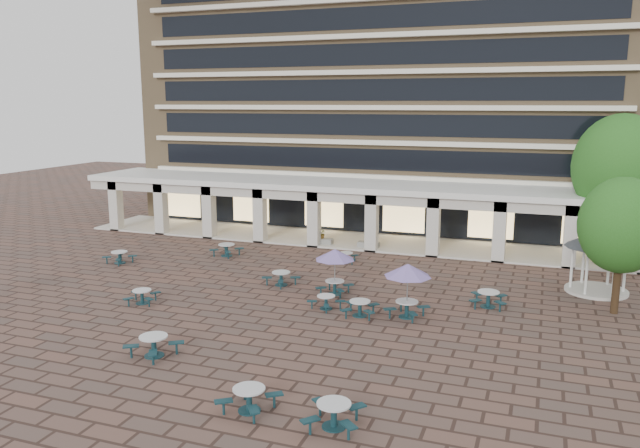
% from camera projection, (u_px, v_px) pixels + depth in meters
% --- Properties ---
extents(ground, '(120.00, 120.00, 0.00)m').
position_uv_depth(ground, '(269.00, 300.00, 32.31)').
color(ground, brown).
rests_on(ground, ground).
extents(apartment_building, '(40.00, 15.50, 25.20)m').
position_uv_depth(apartment_building, '(390.00, 72.00, 53.37)').
color(apartment_building, '#927752').
rests_on(apartment_building, ground).
extents(retail_arcade, '(42.00, 6.60, 4.40)m').
position_uv_depth(retail_arcade, '(353.00, 201.00, 45.38)').
color(retail_arcade, white).
rests_on(retail_arcade, ground).
extents(picnic_table_0, '(1.88, 1.88, 0.71)m').
position_uv_depth(picnic_table_0, '(142.00, 295.00, 31.75)').
color(picnic_table_0, '#14363C').
rests_on(picnic_table_0, ground).
extents(picnic_table_1, '(2.21, 2.21, 0.86)m').
position_uv_depth(picnic_table_1, '(154.00, 344.00, 25.14)').
color(picnic_table_1, '#14363C').
rests_on(picnic_table_1, ground).
extents(picnic_table_2, '(1.98, 1.98, 0.83)m').
position_uv_depth(picnic_table_2, '(334.00, 413.00, 19.63)').
color(picnic_table_2, '#14363C').
rests_on(picnic_table_2, ground).
extents(picnic_table_3, '(2.03, 2.03, 0.82)m').
position_uv_depth(picnic_table_3, '(249.00, 397.00, 20.66)').
color(picnic_table_3, '#14363C').
rests_on(picnic_table_3, ground).
extents(picnic_table_5, '(2.11, 2.11, 0.77)m').
position_uv_depth(picnic_table_5, '(281.00, 277.00, 34.92)').
color(picnic_table_5, '#14363C').
rests_on(picnic_table_5, ground).
extents(picnic_table_6, '(2.13, 2.13, 2.46)m').
position_uv_depth(picnic_table_6, '(335.00, 256.00, 32.94)').
color(picnic_table_6, '#14363C').
rests_on(picnic_table_6, ground).
extents(picnic_table_7, '(1.82, 1.82, 0.76)m').
position_uv_depth(picnic_table_7, '(360.00, 307.00, 29.88)').
color(picnic_table_7, '#14363C').
rests_on(picnic_table_7, ground).
extents(picnic_table_8, '(1.96, 1.96, 0.76)m').
position_uv_depth(picnic_table_8, '(120.00, 256.00, 39.69)').
color(picnic_table_8, '#14363C').
rests_on(picnic_table_8, ground).
extents(picnic_table_9, '(1.59, 1.59, 0.66)m').
position_uv_depth(picnic_table_9, '(346.00, 257.00, 39.86)').
color(picnic_table_9, '#14363C').
rests_on(picnic_table_9, ground).
extents(picnic_table_10, '(1.88, 1.88, 0.68)m').
position_uv_depth(picnic_table_10, '(326.00, 301.00, 30.93)').
color(picnic_table_10, '#14363C').
rests_on(picnic_table_10, ground).
extents(picnic_table_11, '(2.26, 2.26, 2.61)m').
position_uv_depth(picnic_table_11, '(408.00, 272.00, 29.36)').
color(picnic_table_11, '#14363C').
rests_on(picnic_table_11, ground).
extents(picnic_table_12, '(2.03, 2.03, 0.81)m').
position_uv_depth(picnic_table_12, '(227.00, 249.00, 41.54)').
color(picnic_table_12, '#14363C').
rests_on(picnic_table_12, ground).
extents(picnic_table_13, '(1.87, 1.87, 0.81)m').
position_uv_depth(picnic_table_13, '(488.00, 298.00, 31.20)').
color(picnic_table_13, '#14363C').
rests_on(picnic_table_13, ground).
extents(gazebo, '(3.65, 3.65, 3.40)m').
position_uv_depth(gazebo, '(600.00, 246.00, 33.24)').
color(gazebo, beige).
rests_on(gazebo, ground).
extents(tree_east_a, '(4.01, 4.01, 6.68)m').
position_uv_depth(tree_east_a, '(622.00, 226.00, 29.52)').
color(tree_east_a, '#3B2717').
rests_on(tree_east_a, ground).
extents(tree_east_c, '(5.68, 5.68, 9.46)m').
position_uv_depth(tree_east_c, '(620.00, 167.00, 38.13)').
color(tree_east_c, '#3B2717').
rests_on(tree_east_c, ground).
extents(planter_left, '(1.50, 0.73, 1.21)m').
position_uv_depth(planter_left, '(322.00, 239.00, 44.68)').
color(planter_left, gray).
rests_on(planter_left, ground).
extents(planter_right, '(1.50, 0.83, 1.30)m').
position_uv_depth(planter_right, '(369.00, 241.00, 43.51)').
color(planter_right, gray).
rests_on(planter_right, ground).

